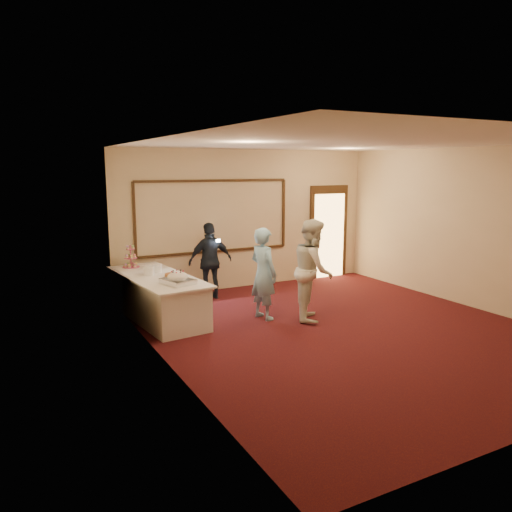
{
  "coord_description": "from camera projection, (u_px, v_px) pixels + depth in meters",
  "views": [
    {
      "loc": [
        -4.91,
        -6.26,
        2.64
      ],
      "look_at": [
        -1.07,
        1.07,
        1.15
      ],
      "focal_mm": 35.0,
      "sensor_mm": 36.0,
      "label": 1
    }
  ],
  "objects": [
    {
      "name": "man",
      "position": [
        263.0,
        274.0,
        8.66
      ],
      "size": [
        0.51,
        0.66,
        1.61
      ],
      "primitive_type": "imported",
      "rotation": [
        0.0,
        0.0,
        1.8
      ],
      "color": "#88C1E6",
      "rests_on": "floor"
    },
    {
      "name": "doorway",
      "position": [
        328.0,
        232.0,
        11.97
      ],
      "size": [
        1.05,
        0.07,
        2.2
      ],
      "color": "black",
      "rests_on": "floor"
    },
    {
      "name": "floor",
      "position": [
        344.0,
        330.0,
        8.17
      ],
      "size": [
        7.0,
        7.0,
        0.0
      ],
      "primitive_type": "plane",
      "color": "#320B16",
      "rests_on": "ground"
    },
    {
      "name": "camera_flash",
      "position": [
        218.0,
        241.0,
        9.76
      ],
      "size": [
        0.07,
        0.04,
        0.05
      ],
      "primitive_type": "cube",
      "rotation": [
        0.0,
        0.0,
        -0.04
      ],
      "color": "white",
      "rests_on": "guest"
    },
    {
      "name": "wall_molding",
      "position": [
        215.0,
        216.0,
        10.54
      ],
      "size": [
        3.45,
        0.04,
        1.55
      ],
      "color": "black",
      "rests_on": "room_walls"
    },
    {
      "name": "tart",
      "position": [
        172.0,
        275.0,
        8.57
      ],
      "size": [
        0.29,
        0.29,
        0.06
      ],
      "color": "white",
      "rests_on": "buffet_table"
    },
    {
      "name": "woman",
      "position": [
        313.0,
        270.0,
        8.63
      ],
      "size": [
        1.02,
        1.08,
        1.76
      ],
      "primitive_type": "imported",
      "rotation": [
        0.0,
        0.0,
        1.0
      ],
      "color": "silver",
      "rests_on": "floor"
    },
    {
      "name": "pavlova_tray",
      "position": [
        178.0,
        278.0,
        8.05
      ],
      "size": [
        0.52,
        0.6,
        0.21
      ],
      "color": "silver",
      "rests_on": "buffet_table"
    },
    {
      "name": "plate_stack_b",
      "position": [
        157.0,
        268.0,
        8.9
      ],
      "size": [
        0.19,
        0.19,
        0.15
      ],
      "color": "white",
      "rests_on": "buffet_table"
    },
    {
      "name": "guest",
      "position": [
        210.0,
        261.0,
        10.0
      ],
      "size": [
        0.92,
        0.41,
        1.55
      ],
      "primitive_type": "imported",
      "rotation": [
        0.0,
        0.0,
        3.11
      ],
      "color": "black",
      "rests_on": "floor"
    },
    {
      "name": "plate_stack_a",
      "position": [
        149.0,
        270.0,
        8.7
      ],
      "size": [
        0.2,
        0.2,
        0.16
      ],
      "color": "white",
      "rests_on": "buffet_table"
    },
    {
      "name": "buffet_table",
      "position": [
        158.0,
        297.0,
        8.73
      ],
      "size": [
        1.25,
        2.63,
        0.77
      ],
      "color": "silver",
      "rests_on": "floor"
    },
    {
      "name": "room_walls",
      "position": [
        348.0,
        206.0,
        7.81
      ],
      "size": [
        6.04,
        7.04,
        3.02
      ],
      "color": "beige",
      "rests_on": "floor"
    },
    {
      "name": "cupcake_stand",
      "position": [
        131.0,
        259.0,
        9.36
      ],
      "size": [
        0.32,
        0.32,
        0.46
      ],
      "color": "#BF4574",
      "rests_on": "buffet_table"
    }
  ]
}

